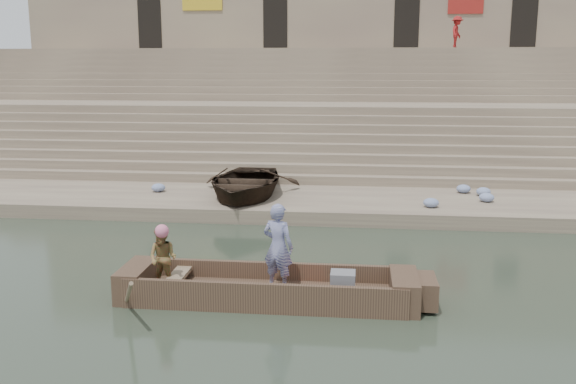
% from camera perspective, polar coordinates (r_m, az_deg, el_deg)
% --- Properties ---
extents(ground, '(120.00, 120.00, 0.00)m').
position_cam_1_polar(ground, '(12.00, -6.72, -10.10)').
color(ground, '#293527').
rests_on(ground, ground).
extents(lower_landing, '(32.00, 4.00, 0.40)m').
position_cam_1_polar(lower_landing, '(19.50, -1.44, -0.98)').
color(lower_landing, gray).
rests_on(lower_landing, ground).
extents(mid_landing, '(32.00, 3.00, 2.80)m').
position_cam_1_polar(mid_landing, '(26.66, 0.75, 4.99)').
color(mid_landing, gray).
rests_on(mid_landing, ground).
extents(upper_landing, '(32.00, 3.00, 5.20)m').
position_cam_1_polar(upper_landing, '(33.51, 1.96, 8.37)').
color(upper_landing, gray).
rests_on(upper_landing, ground).
extents(ghat_steps, '(32.00, 11.00, 5.20)m').
position_cam_1_polar(ghat_steps, '(28.29, 1.10, 6.18)').
color(ghat_steps, gray).
rests_on(ghat_steps, ground).
extents(building_wall, '(32.00, 5.07, 11.20)m').
position_cam_1_polar(building_wall, '(37.47, 2.48, 13.28)').
color(building_wall, '#9C8B69').
rests_on(building_wall, ground).
extents(main_rowboat, '(5.00, 1.30, 0.22)m').
position_cam_1_polar(main_rowboat, '(12.09, -1.88, -9.30)').
color(main_rowboat, brown).
rests_on(main_rowboat, ground).
extents(rowboat_trim, '(6.04, 2.63, 1.85)m').
position_cam_1_polar(rowboat_trim, '(11.99, -0.90, -8.48)').
color(rowboat_trim, brown).
rests_on(rowboat_trim, ground).
extents(standing_man, '(0.70, 0.58, 1.66)m').
position_cam_1_polar(standing_man, '(11.83, -0.90, -4.96)').
color(standing_man, navy).
rests_on(standing_man, main_rowboat).
extents(rowing_man, '(0.65, 0.55, 1.18)m').
position_cam_1_polar(rowing_man, '(12.16, -11.25, -5.91)').
color(rowing_man, '#2B8232').
rests_on(rowing_man, main_rowboat).
extents(television, '(0.46, 0.42, 0.40)m').
position_cam_1_polar(television, '(11.87, 4.92, -8.14)').
color(television, slate).
rests_on(television, main_rowboat).
extents(beached_rowboat, '(3.17, 4.41, 0.91)m').
position_cam_1_polar(beached_rowboat, '(19.38, -3.95, 0.89)').
color(beached_rowboat, '#2D2116').
rests_on(beached_rowboat, lower_landing).
extents(pedestrian, '(0.90, 1.14, 1.55)m').
position_cam_1_polar(pedestrian, '(33.19, 15.03, 13.79)').
color(pedestrian, maroon).
rests_on(pedestrian, upper_landing).
extents(cloth_bundles, '(10.66, 2.66, 0.26)m').
position_cam_1_polar(cloth_bundles, '(19.56, 10.28, -0.12)').
color(cloth_bundles, '#3F5999').
rests_on(cloth_bundles, lower_landing).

